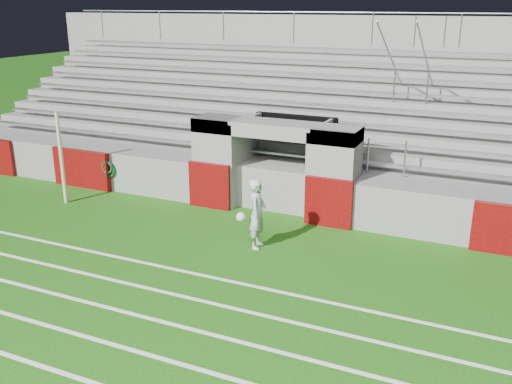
% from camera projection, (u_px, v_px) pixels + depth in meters
% --- Properties ---
extents(ground, '(90.00, 90.00, 0.00)m').
position_uv_depth(ground, '(217.00, 257.00, 13.52)').
color(ground, '#19500D').
rests_on(ground, ground).
extents(field_post, '(0.11, 0.11, 2.76)m').
position_uv_depth(field_post, '(61.00, 158.00, 16.75)').
color(field_post, beige).
rests_on(field_post, ground).
extents(field_markings, '(28.00, 8.09, 0.01)m').
position_uv_depth(field_markings, '(72.00, 376.00, 9.20)').
color(field_markings, white).
rests_on(field_markings, ground).
extents(stadium_structure, '(26.00, 8.48, 5.42)m').
position_uv_depth(stadium_structure, '(323.00, 130.00, 19.94)').
color(stadium_structure, slate).
rests_on(stadium_structure, ground).
extents(goalkeeper_with_ball, '(0.67, 0.77, 1.75)m').
position_uv_depth(goalkeeper_with_ball, '(257.00, 214.00, 13.79)').
color(goalkeeper_with_ball, '#B3BABD').
rests_on(goalkeeper_with_ball, ground).
extents(hose_coil, '(0.53, 0.14, 0.58)m').
position_uv_depth(hose_coil, '(108.00, 169.00, 17.94)').
color(hose_coil, '#0B3A16').
rests_on(hose_coil, ground).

